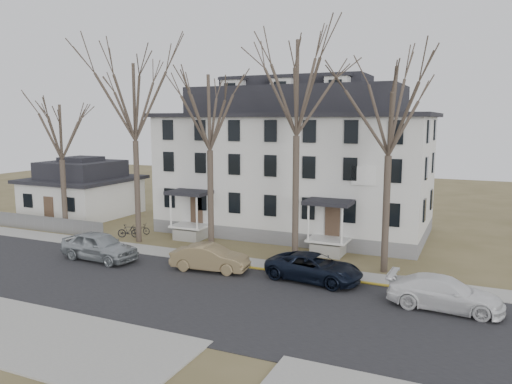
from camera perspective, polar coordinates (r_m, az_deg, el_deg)
The scene contains 18 objects.
ground at distance 23.65m, azimuth -6.22°, elevation -13.57°, with size 120.00×120.00×0.00m, color brown.
main_road at distance 25.27m, azimuth -3.88°, elevation -12.07°, with size 120.00×10.00×0.04m, color #27272A.
far_sidewalk at distance 30.42m, azimuth 1.51°, elevation -8.49°, with size 120.00×2.00×0.08m, color #A09F97.
yellow_curb at distance 28.11m, azimuth 10.37°, elevation -10.05°, with size 14.00×0.25×0.06m, color gold.
boarding_house at distance 39.27m, azimuth 4.47°, elevation 3.30°, with size 20.80×12.36×12.05m.
small_house at distance 48.60m, azimuth -19.20°, elevation 0.11°, with size 8.70×8.70×5.00m.
fence at distance 43.82m, azimuth -23.94°, elevation -3.99°, with size 14.00×0.06×1.20m, color gray.
tree_far_left at distance 36.31m, azimuth -13.77°, elevation 10.53°, with size 8.40×8.40×13.72m.
tree_mid_left at distance 32.95m, azimuth -5.35°, elevation 9.68°, with size 7.80×7.80×12.74m.
tree_center at distance 30.52m, azimuth 4.70°, elevation 12.59°, with size 9.00×9.00×14.70m.
tree_mid_right at distance 29.06m, azimuth 15.09°, elevation 9.63°, with size 7.80×7.80×12.74m.
tree_bungalow at distance 40.94m, azimuth -21.47°, elevation 6.80°, with size 6.60×6.60×10.78m.
car_silver at distance 32.93m, azimuth -17.46°, elevation -5.97°, with size 2.09×5.20×1.77m, color #9AA1A5.
car_tan at distance 29.46m, azimuth -5.28°, elevation -7.56°, with size 1.59×4.56×1.50m, color olive.
car_navy at distance 27.72m, azimuth 6.66°, elevation -8.64°, with size 2.44×5.30×1.47m, color black.
car_white at distance 25.22m, azimuth 20.76°, elevation -10.84°, with size 2.11×5.18×1.50m, color white.
bicycle_left at distance 39.41m, azimuth -13.12°, elevation -4.16°, with size 0.57×1.64×0.86m, color black.
bicycle_right at distance 38.49m, azimuth -14.36°, elevation -4.40°, with size 0.46×1.64×0.99m, color black.
Camera 1 is at (11.23, -18.86, 8.79)m, focal length 35.00 mm.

